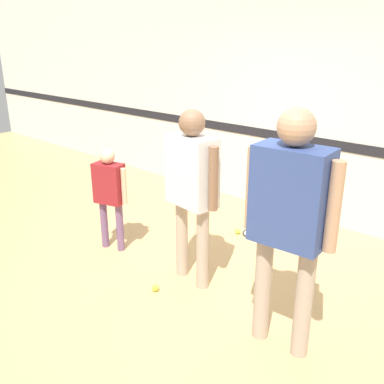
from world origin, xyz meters
The scene contains 8 objects.
ground_plane centered at (0.00, 0.00, 0.00)m, with size 16.00×16.00×0.00m, color tan.
wall_back centered at (0.00, 2.24, 1.60)m, with size 16.00×0.07×3.20m.
person_instructor centered at (0.18, 0.03, 1.03)m, with size 0.63×0.31×1.67m.
person_student_left centered at (-0.93, -0.06, 0.71)m, with size 0.42×0.26×1.15m.
person_student_right centered at (1.31, -0.21, 1.13)m, with size 0.69×0.32×1.83m.
racket_spare_on_floor centered at (0.07, 1.30, 0.01)m, with size 0.53×0.33×0.03m.
tennis_ball_near_instructor centered at (0.06, -0.35, 0.03)m, with size 0.07×0.07×0.07m, color #CCE038.
tennis_ball_by_spare_racket centered at (-0.11, 1.18, 0.03)m, with size 0.07×0.07×0.07m, color #CCE038.
Camera 1 is at (2.64, -2.68, 2.24)m, focal length 40.00 mm.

